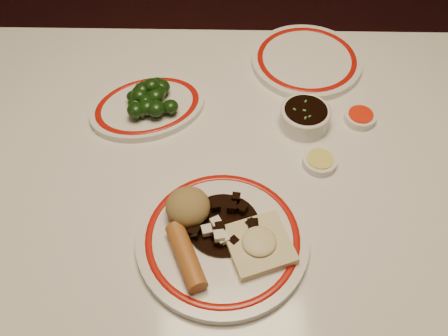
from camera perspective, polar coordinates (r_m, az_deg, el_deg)
ground at (r=1.59m, az=1.35°, el=-17.69°), size 7.00×7.00×0.00m
dining_table at (r=1.00m, az=2.04°, el=-4.49°), size 1.20×0.90×0.75m
main_plate at (r=0.84m, az=-0.16°, el=-8.10°), size 0.35×0.35×0.02m
rice_mound at (r=0.84m, az=-4.15°, el=-4.42°), size 0.08×0.08×0.05m
spring_roll at (r=0.80m, az=-4.36°, el=-10.02°), size 0.08×0.12×0.03m
fried_wonton at (r=0.82m, az=4.01°, el=-8.65°), size 0.13×0.13×0.03m
stirfry_heap at (r=0.84m, az=0.00°, el=-6.52°), size 0.12×0.12×0.03m
broccoli_plate at (r=1.05m, az=-8.70°, el=6.91°), size 0.29×0.27×0.02m
broccoli_pile at (r=1.03m, az=-8.56°, el=8.13°), size 0.11×0.11×0.05m
soy_bowl at (r=1.01m, az=9.21°, el=5.74°), size 0.10×0.10×0.04m
sweet_sour_dish at (r=1.05m, az=15.29°, el=5.63°), size 0.06×0.06×0.02m
mustard_dish at (r=0.96m, az=10.88°, el=0.73°), size 0.06×0.06×0.02m
far_plate at (r=1.16m, az=9.41°, el=12.03°), size 0.32×0.32×0.02m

